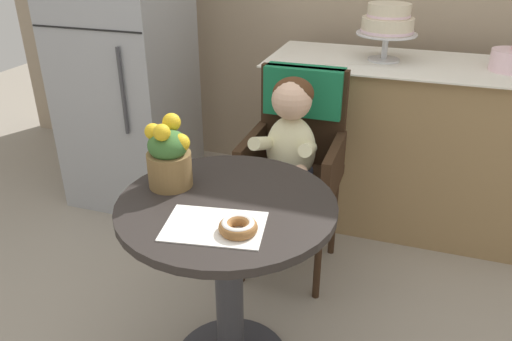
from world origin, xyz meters
TOP-DOWN VIEW (x-y plane):
  - cafe_table at (0.00, 0.00)m, footprint 0.72×0.72m
  - wicker_chair at (0.05, 0.76)m, footprint 0.42×0.45m
  - seated_child at (0.05, 0.60)m, footprint 0.27×0.32m
  - paper_napkin at (0.02, -0.15)m, footprint 0.33×0.25m
  - donut_front at (0.10, -0.16)m, footprint 0.12×0.12m
  - flower_vase at (-0.22, 0.05)m, footprint 0.15×0.16m
  - display_counter at (0.55, 1.30)m, footprint 1.56×0.62m
  - tiered_cake_stand at (0.35, 1.30)m, footprint 0.30×0.30m
  - round_layer_cake at (0.93, 1.29)m, footprint 0.19×0.19m
  - refrigerator at (-1.05, 1.10)m, footprint 0.64×0.63m

SIDE VIEW (x-z plane):
  - display_counter at x=0.55m, z-range 0.00..0.90m
  - cafe_table at x=0.00m, z-range 0.15..0.87m
  - wicker_chair at x=0.05m, z-range 0.16..1.12m
  - seated_child at x=0.05m, z-range 0.31..1.04m
  - paper_napkin at x=0.02m, z-range 0.72..0.72m
  - donut_front at x=0.10m, z-range 0.72..0.76m
  - flower_vase at x=-0.22m, z-range 0.71..0.95m
  - refrigerator at x=-1.05m, z-range 0.00..1.70m
  - round_layer_cake at x=0.93m, z-range 0.89..1.01m
  - tiered_cake_stand at x=0.35m, z-range 0.95..1.23m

